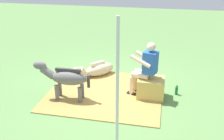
% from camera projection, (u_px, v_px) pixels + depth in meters
% --- Properties ---
extents(ground_plane, '(24.00, 24.00, 0.00)m').
position_uv_depth(ground_plane, '(108.00, 90.00, 6.60)').
color(ground_plane, '#608C4C').
extents(hay_patch, '(2.78, 2.49, 0.02)m').
position_uv_depth(hay_patch, '(106.00, 92.00, 6.47)').
color(hay_patch, '#AD8C47').
rests_on(hay_patch, ground).
extents(hay_bale, '(0.63, 0.52, 0.50)m').
position_uv_depth(hay_bale, '(151.00, 88.00, 6.17)').
color(hay_bale, tan).
rests_on(hay_bale, ground).
extents(person_seated, '(0.72, 0.54, 1.38)m').
position_uv_depth(person_seated, '(145.00, 67.00, 6.02)').
color(person_seated, beige).
rests_on(person_seated, ground).
extents(pony_standing, '(1.35, 0.34, 0.93)m').
position_uv_depth(pony_standing, '(65.00, 78.00, 5.95)').
color(pony_standing, slate).
rests_on(pony_standing, ground).
extents(pony_lying, '(1.12, 1.15, 0.42)m').
position_uv_depth(pony_lying, '(97.00, 70.00, 7.31)').
color(pony_lying, beige).
rests_on(pony_lying, ground).
extents(soda_bottle, '(0.07, 0.07, 0.27)m').
position_uv_depth(soda_bottle, '(177.00, 90.00, 6.33)').
color(soda_bottle, '#197233').
rests_on(soda_bottle, ground).
extents(tent_pole_left, '(0.06, 0.06, 2.33)m').
position_uv_depth(tent_pole_left, '(117.00, 87.00, 4.23)').
color(tent_pole_left, silver).
rests_on(tent_pole_left, ground).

